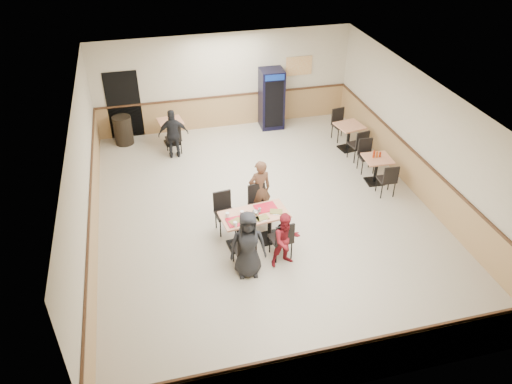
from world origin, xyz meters
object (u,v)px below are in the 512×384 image
object	(u,v)px
main_table	(254,224)
back_table	(171,128)
trash_bin	(123,130)
pepsi_cooler	(272,99)
diner_woman_right	(286,240)
side_table_near	(376,166)
lone_diner	(173,134)
diner_man_opposite	(260,189)
diner_woman_left	(248,244)
side_table_far	(349,133)

from	to	relation	value
main_table	back_table	size ratio (longest dim) A/B	1.96
trash_bin	pepsi_cooler	bearing A→B (deg)	0.53
diner_woman_right	side_table_near	distance (m)	4.12
lone_diner	side_table_near	distance (m)	5.70
main_table	diner_man_opposite	world-z (taller)	diner_man_opposite
lone_diner	pepsi_cooler	world-z (taller)	pepsi_cooler
main_table	diner_woman_right	world-z (taller)	diner_woman_right
diner_woman_left	lone_diner	bearing A→B (deg)	106.50
pepsi_cooler	trash_bin	xyz separation A→B (m)	(-4.64, -0.04, -0.51)
trash_bin	side_table_near	bearing A→B (deg)	-31.28
side_table_far	main_table	bearing A→B (deg)	-136.41
side_table_far	back_table	xyz separation A→B (m)	(-5.03, 1.64, -0.02)
lone_diner	side_table_near	bearing A→B (deg)	154.06
main_table	diner_woman_left	world-z (taller)	diner_woman_left
lone_diner	pepsi_cooler	bearing A→B (deg)	-156.63
side_table_near	back_table	world-z (taller)	back_table
diner_woman_left	diner_man_opposite	distance (m)	2.02
diner_woman_right	side_table_near	xyz separation A→B (m)	(3.26, 2.51, -0.14)
main_table	pepsi_cooler	bearing A→B (deg)	64.19
diner_woman_left	lone_diner	xyz separation A→B (m)	(-0.91, 5.31, -0.03)
pepsi_cooler	diner_man_opposite	bearing A→B (deg)	-106.97
lone_diner	diner_woman_right	bearing A→B (deg)	110.91
side_table_near	side_table_far	size ratio (longest dim) A/B	0.88
diner_woman_right	pepsi_cooler	xyz separation A→B (m)	(1.49, 6.45, 0.31)
diner_woman_left	side_table_near	size ratio (longest dim) A/B	2.05
diner_man_opposite	side_table_far	bearing A→B (deg)	-149.88
diner_woman_left	lone_diner	size ratio (longest dim) A/B	1.04
diner_man_opposite	side_table_far	xyz separation A→B (m)	(3.39, 2.63, -0.25)
side_table_near	side_table_far	world-z (taller)	side_table_far
back_table	pepsi_cooler	distance (m)	3.29
side_table_near	pepsi_cooler	size ratio (longest dim) A/B	0.39
main_table	diner_woman_right	size ratio (longest dim) A/B	1.21
lone_diner	side_table_near	xyz separation A→B (m)	(5.01, -2.70, -0.23)
diner_man_opposite	lone_diner	bearing A→B (deg)	-72.06
side_table_near	diner_man_opposite	bearing A→B (deg)	-167.79
main_table	side_table_near	xyz separation A→B (m)	(3.73, 1.67, -0.03)
diner_man_opposite	back_table	world-z (taller)	diner_man_opposite
back_table	trash_bin	size ratio (longest dim) A/B	0.90
diner_woman_left	pepsi_cooler	bearing A→B (deg)	77.23
diner_woman_left	diner_woman_right	distance (m)	0.85
lone_diner	side_table_far	world-z (taller)	lone_diner
side_table_far	diner_woman_right	bearing A→B (deg)	-126.64
diner_woman_left	trash_bin	bearing A→B (deg)	116.35
diner_woman_left	diner_woman_right	world-z (taller)	diner_woman_left
diner_woman_left	lone_diner	distance (m)	5.39
side_table_far	side_table_near	bearing A→B (deg)	-90.71
diner_woman_left	main_table	bearing A→B (deg)	75.44
diner_man_opposite	trash_bin	size ratio (longest dim) A/B	1.76
main_table	lone_diner	size ratio (longest dim) A/B	1.06
side_table_far	back_table	size ratio (longest dim) A/B	1.07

